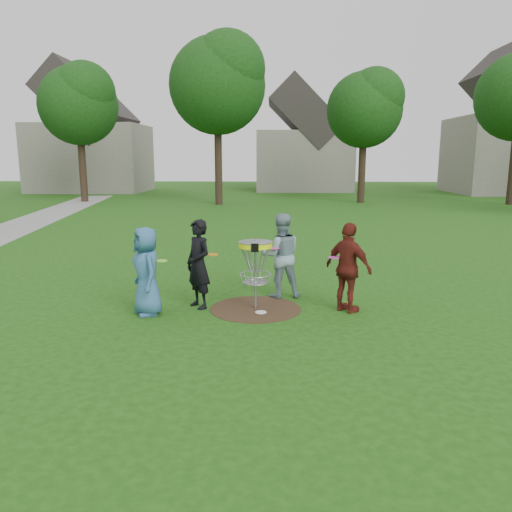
{
  "coord_description": "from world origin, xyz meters",
  "views": [
    {
      "loc": [
        0.32,
        -9.39,
        2.95
      ],
      "look_at": [
        0.0,
        0.3,
        1.0
      ],
      "focal_mm": 35.0,
      "sensor_mm": 36.0,
      "label": 1
    }
  ],
  "objects_px": {
    "player_grey": "(281,255)",
    "disc_golf_basket": "(255,258)",
    "player_blue": "(147,271)",
    "player_maroon": "(348,268)",
    "player_black": "(198,264)"
  },
  "relations": [
    {
      "from": "player_blue",
      "to": "player_grey",
      "type": "distance_m",
      "value": 2.83
    },
    {
      "from": "player_black",
      "to": "player_grey",
      "type": "xyz_separation_m",
      "value": [
        1.62,
        0.83,
        0.02
      ]
    },
    {
      "from": "player_black",
      "to": "disc_golf_basket",
      "type": "relative_size",
      "value": 1.27
    },
    {
      "from": "player_maroon",
      "to": "disc_golf_basket",
      "type": "relative_size",
      "value": 1.25
    },
    {
      "from": "player_blue",
      "to": "player_grey",
      "type": "height_order",
      "value": "player_grey"
    },
    {
      "from": "disc_golf_basket",
      "to": "player_blue",
      "type": "bearing_deg",
      "value": -169.16
    },
    {
      "from": "player_grey",
      "to": "player_maroon",
      "type": "xyz_separation_m",
      "value": [
        1.27,
        -1.01,
        -0.03
      ]
    },
    {
      "from": "player_blue",
      "to": "disc_golf_basket",
      "type": "relative_size",
      "value": 1.21
    },
    {
      "from": "player_grey",
      "to": "disc_golf_basket",
      "type": "distance_m",
      "value": 1.04
    },
    {
      "from": "player_black",
      "to": "disc_golf_basket",
      "type": "xyz_separation_m",
      "value": [
        1.12,
        -0.07,
        0.14
      ]
    },
    {
      "from": "player_grey",
      "to": "disc_golf_basket",
      "type": "relative_size",
      "value": 1.3
    },
    {
      "from": "player_grey",
      "to": "player_maroon",
      "type": "relative_size",
      "value": 1.03
    },
    {
      "from": "player_black",
      "to": "disc_golf_basket",
      "type": "height_order",
      "value": "player_black"
    },
    {
      "from": "player_blue",
      "to": "disc_golf_basket",
      "type": "bearing_deg",
      "value": 71.09
    },
    {
      "from": "player_maroon",
      "to": "disc_golf_basket",
      "type": "xyz_separation_m",
      "value": [
        -1.77,
        0.11,
        0.16
      ]
    }
  ]
}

